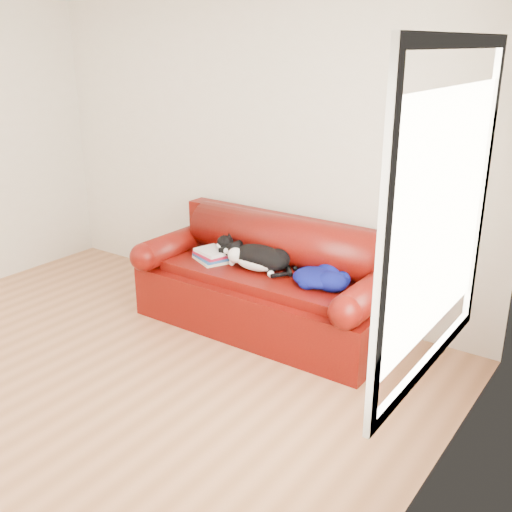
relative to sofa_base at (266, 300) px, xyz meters
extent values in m
plane|color=#97623C|center=(-0.50, -1.49, -0.24)|extent=(4.50, 4.50, 0.00)
cube|color=beige|center=(-0.50, 0.51, 1.06)|extent=(4.50, 0.02, 2.60)
cube|color=beige|center=(1.75, -1.49, 1.06)|extent=(0.02, 4.00, 2.60)
cube|color=white|center=(1.73, -1.19, 1.26)|extent=(0.01, 1.10, 1.30)
cube|color=white|center=(1.73, -1.19, 1.26)|extent=(0.03, 1.30, 1.50)
cube|color=#3F0205|center=(0.00, 0.01, -0.03)|extent=(2.10, 0.90, 0.42)
cube|color=#3F0205|center=(0.00, -0.04, 0.21)|extent=(1.66, 0.62, 0.10)
cylinder|color=black|center=(-0.93, -0.32, -0.21)|extent=(0.06, 0.06, 0.05)
cylinder|color=black|center=(0.93, -0.32, -0.21)|extent=(0.06, 0.06, 0.05)
cylinder|color=black|center=(-0.93, 0.34, -0.21)|extent=(0.06, 0.06, 0.05)
cylinder|color=black|center=(0.93, 0.34, -0.21)|extent=(0.06, 0.06, 0.05)
cube|color=#3F0205|center=(0.00, 0.37, 0.19)|extent=(2.10, 0.18, 0.85)
cylinder|color=#3F0205|center=(0.00, 0.26, 0.44)|extent=(1.70, 0.40, 0.40)
cylinder|color=#3F0205|center=(-0.93, 0.01, 0.30)|extent=(0.24, 0.88, 0.24)
sphere|color=#3F0205|center=(-0.93, -0.43, 0.30)|extent=(0.24, 0.24, 0.24)
cylinder|color=#3F0205|center=(0.93, 0.01, 0.30)|extent=(0.24, 0.88, 0.24)
sphere|color=#3F0205|center=(0.93, -0.43, 0.30)|extent=(0.24, 0.24, 0.24)
cube|color=beige|center=(-0.48, -0.09, 0.28)|extent=(0.37, 0.33, 0.02)
cube|color=white|center=(-0.48, -0.09, 0.28)|extent=(0.35, 0.32, 0.02)
cube|color=#205BAD|center=(-0.48, -0.09, 0.30)|extent=(0.35, 0.31, 0.02)
cube|color=white|center=(-0.48, -0.09, 0.30)|extent=(0.34, 0.30, 0.02)
cube|color=#BA153C|center=(-0.48, -0.09, 0.33)|extent=(0.34, 0.30, 0.02)
cube|color=white|center=(-0.48, -0.09, 0.33)|extent=(0.32, 0.28, 0.02)
cube|color=white|center=(-0.48, -0.09, 0.35)|extent=(0.32, 0.28, 0.02)
cube|color=white|center=(-0.48, -0.09, 0.35)|extent=(0.31, 0.26, 0.02)
ellipsoid|color=black|center=(-0.05, -0.03, 0.36)|extent=(0.54, 0.38, 0.20)
ellipsoid|color=white|center=(-0.05, -0.09, 0.33)|extent=(0.37, 0.23, 0.13)
ellipsoid|color=white|center=(-0.22, -0.11, 0.37)|extent=(0.16, 0.16, 0.13)
ellipsoid|color=black|center=(0.10, 0.02, 0.35)|extent=(0.24, 0.24, 0.17)
ellipsoid|color=black|center=(-0.35, -0.11, 0.43)|extent=(0.17, 0.16, 0.13)
ellipsoid|color=white|center=(-0.38, -0.15, 0.41)|extent=(0.08, 0.07, 0.05)
sphere|color=#BF7272|center=(-0.39, -0.16, 0.41)|extent=(0.02, 0.02, 0.02)
cone|color=black|center=(-0.33, -0.14, 0.49)|extent=(0.07, 0.06, 0.06)
cone|color=black|center=(-0.35, -0.07, 0.49)|extent=(0.07, 0.06, 0.06)
cylinder|color=black|center=(0.21, 0.01, 0.29)|extent=(0.14, 0.16, 0.04)
sphere|color=white|center=(-0.26, -0.14, 0.29)|extent=(0.05, 0.05, 0.05)
sphere|color=white|center=(0.12, -0.11, 0.29)|extent=(0.05, 0.05, 0.05)
ellipsoid|color=#0A024D|center=(0.49, -0.04, 0.33)|extent=(0.41, 0.38, 0.13)
ellipsoid|color=#0A024D|center=(0.63, -0.08, 0.33)|extent=(0.25, 0.22, 0.14)
ellipsoid|color=#0A024D|center=(0.39, 0.02, 0.31)|extent=(0.25, 0.29, 0.10)
ellipsoid|color=#0A024D|center=(0.52, 0.08, 0.33)|extent=(0.21, 0.17, 0.14)
ellipsoid|color=#0A024D|center=(0.47, -0.14, 0.31)|extent=(0.16, 0.17, 0.09)
ellipsoid|color=white|center=(0.57, -0.10, 0.34)|extent=(0.18, 0.07, 0.04)
camera|label=1|loc=(2.51, -3.70, 1.98)|focal=42.00mm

